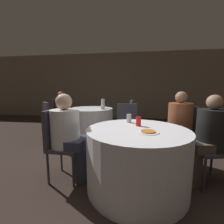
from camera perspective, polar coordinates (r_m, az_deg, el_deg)
ground_plane at (r=2.23m, az=3.87°, el=-24.20°), size 16.00×16.00×0.00m
wall_back at (r=6.61m, az=7.07°, el=9.83°), size 16.00×0.06×2.80m
table_near at (r=1.97m, az=9.42°, el=-16.80°), size 1.24×1.24×0.74m
table_far at (r=4.02m, az=-8.21°, el=-3.83°), size 1.17×1.17×0.74m
chair_near_west at (r=2.15m, az=-19.58°, el=-9.38°), size 0.42×0.41×0.95m
chair_near_northeast at (r=2.70m, az=25.27°, el=-6.16°), size 0.57×0.57×0.95m
chair_near_north at (r=2.88m, az=5.93°, el=-4.58°), size 0.46×0.46×0.95m
chair_near_east at (r=2.34m, az=35.40°, el=-9.01°), size 0.47×0.47×0.95m
chair_far_east at (r=3.94m, az=6.28°, el=-1.14°), size 0.45×0.45×0.95m
chair_far_southwest at (r=3.62m, az=-22.40°, el=-2.52°), size 0.57×0.57×0.95m
chair_far_west at (r=4.54m, az=-19.54°, el=-0.35°), size 0.48×0.47×0.95m
person_orange_shirt at (r=4.43m, az=-17.84°, el=-0.19°), size 0.49×0.36×1.17m
person_floral_shirt at (r=2.56m, az=23.58°, el=-5.75°), size 0.49×0.49×1.18m
person_black_shirt at (r=2.24m, az=32.13°, el=-8.80°), size 0.51×0.39×1.15m
person_white_shirt at (r=2.07m, az=-15.72°, el=-8.79°), size 0.53×0.37×1.16m
pizza_plate_near at (r=1.72m, az=13.58°, el=-7.31°), size 0.24×0.24×0.02m
soda_can_silver at (r=2.18m, az=6.49°, el=-2.41°), size 0.07×0.07×0.12m
soda_can_red at (r=1.98m, az=10.04°, el=-3.52°), size 0.07×0.07×0.12m
bottle_far at (r=3.92m, az=-3.48°, el=3.21°), size 0.09×0.09×0.25m
cup_far at (r=3.71m, az=-3.67°, el=1.75°), size 0.08×0.08×0.09m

